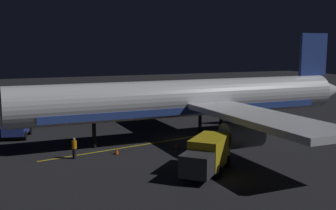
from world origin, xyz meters
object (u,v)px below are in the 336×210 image
(traffic_cone_near_right, at_px, (201,160))
(catering_truck, at_px, (207,155))
(ground_crew_worker, at_px, (74,148))
(traffic_cone_under_wing, at_px, (95,141))
(airliner, at_px, (192,100))
(baggage_truck, at_px, (18,125))
(traffic_cone_far, at_px, (117,151))
(traffic_cone_near_left, at_px, (176,146))

(traffic_cone_near_right, bearing_deg, catering_truck, 162.46)
(ground_crew_worker, bearing_deg, traffic_cone_near_right, -121.61)
(catering_truck, relative_size, ground_crew_worker, 3.25)
(traffic_cone_under_wing, bearing_deg, airliner, -99.43)
(airliner, bearing_deg, baggage_truck, 63.07)
(ground_crew_worker, bearing_deg, baggage_truck, 18.32)
(baggage_truck, bearing_deg, airliner, -116.93)
(baggage_truck, distance_m, traffic_cone_near_right, 20.40)
(airliner, xyz_separation_m, catering_truck, (-10.46, 4.21, -2.59))
(traffic_cone_near_right, height_order, traffic_cone_far, same)
(airliner, height_order, traffic_cone_far, airliner)
(traffic_cone_near_right, bearing_deg, baggage_truck, 37.24)
(ground_crew_worker, relative_size, traffic_cone_near_right, 3.16)
(airliner, relative_size, catering_truck, 7.07)
(baggage_truck, distance_m, traffic_cone_under_wing, 9.14)
(ground_crew_worker, xyz_separation_m, traffic_cone_far, (-0.05, -3.56, -0.64))
(ground_crew_worker, bearing_deg, traffic_cone_far, -90.86)
(baggage_truck, xyz_separation_m, traffic_cone_under_wing, (-6.47, -6.39, -0.91))
(baggage_truck, relative_size, ground_crew_worker, 3.44)
(baggage_truck, bearing_deg, ground_crew_worker, -161.68)
(catering_truck, relative_size, traffic_cone_under_wing, 10.28)
(traffic_cone_near_left, relative_size, traffic_cone_under_wing, 1.00)
(ground_crew_worker, xyz_separation_m, traffic_cone_under_wing, (4.37, -2.80, -0.64))
(catering_truck, xyz_separation_m, traffic_cone_far, (7.61, 4.47, -1.04))
(traffic_cone_near_left, bearing_deg, traffic_cone_under_wing, 52.59)
(traffic_cone_far, bearing_deg, catering_truck, -149.57)
(catering_truck, xyz_separation_m, traffic_cone_near_left, (7.28, -0.98, -1.04))
(ground_crew_worker, distance_m, traffic_cone_under_wing, 5.23)
(airliner, distance_m, ground_crew_worker, 12.90)
(airliner, relative_size, baggage_truck, 6.68)
(baggage_truck, distance_m, ground_crew_worker, 11.42)
(ground_crew_worker, bearing_deg, airliner, -77.09)
(catering_truck, height_order, ground_crew_worker, catering_truck)
(traffic_cone_far, bearing_deg, traffic_cone_near_left, -93.37)
(traffic_cone_near_left, bearing_deg, baggage_truck, 48.31)
(traffic_cone_near_left, height_order, traffic_cone_near_right, same)
(baggage_truck, relative_size, traffic_cone_far, 10.88)
(traffic_cone_near_left, distance_m, traffic_cone_under_wing, 7.81)
(airliner, relative_size, traffic_cone_far, 72.71)
(traffic_cone_near_left, height_order, traffic_cone_far, same)
(baggage_truck, distance_m, catering_truck, 21.85)
(catering_truck, bearing_deg, traffic_cone_far, 30.43)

